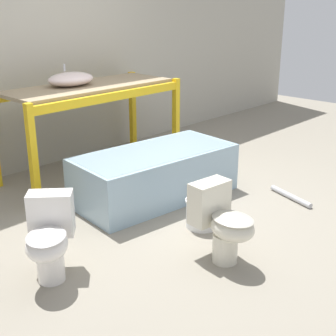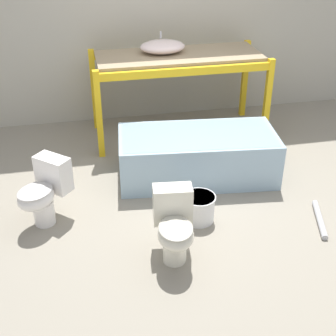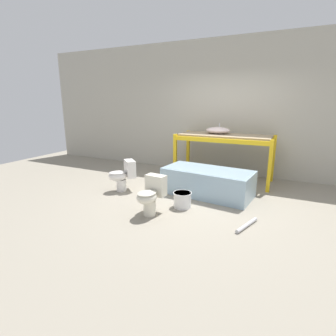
{
  "view_description": "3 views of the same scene",
  "coord_description": "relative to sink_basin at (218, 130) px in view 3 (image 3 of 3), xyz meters",
  "views": [
    {
      "loc": [
        -3.09,
        -3.03,
        1.94
      ],
      "look_at": [
        -0.4,
        -0.48,
        0.61
      ],
      "focal_mm": 50.0,
      "sensor_mm": 36.0,
      "label": 1
    },
    {
      "loc": [
        -1.11,
        -4.09,
        2.69
      ],
      "look_at": [
        -0.34,
        -0.39,
        0.47
      ],
      "focal_mm": 50.0,
      "sensor_mm": 36.0,
      "label": 2
    },
    {
      "loc": [
        1.5,
        -4.49,
        1.77
      ],
      "look_at": [
        -0.41,
        -0.52,
        0.64
      ],
      "focal_mm": 28.0,
      "sensor_mm": 36.0,
      "label": 3
    }
  ],
  "objects": [
    {
      "name": "shelving_rack",
      "position": [
        0.18,
        -0.09,
        -0.22
      ],
      "size": [
        2.1,
        0.88,
        1.05
      ],
      "color": "yellow",
      "rests_on": "ground_plane"
    },
    {
      "name": "bathtub_main",
      "position": [
        0.15,
        -1.17,
        -0.83
      ],
      "size": [
        1.75,
        0.95,
        0.51
      ],
      "rotation": [
        0.0,
        0.0,
        -0.11
      ],
      "color": "#99B7CC",
      "rests_on": "ground_plane"
    },
    {
      "name": "warehouse_wall_rear",
      "position": [
        0.05,
        0.61,
        0.48
      ],
      "size": [
        10.8,
        0.08,
        3.2
      ],
      "color": "#B2AD9E",
      "rests_on": "ground_plane"
    },
    {
      "name": "toilet_near",
      "position": [
        -1.45,
        -1.68,
        -0.79
      ],
      "size": [
        0.58,
        0.59,
        0.62
      ],
      "rotation": [
        0.0,
        0.0,
        -0.73
      ],
      "color": "white",
      "rests_on": "ground_plane"
    },
    {
      "name": "bucket_white",
      "position": [
        -0.04,
        -1.95,
        -0.98
      ],
      "size": [
        0.31,
        0.31,
        0.26
      ],
      "color": "white",
      "rests_on": "ground_plane"
    },
    {
      "name": "ground_plane",
      "position": [
        0.05,
        -1.34,
        -1.12
      ],
      "size": [
        12.0,
        12.0,
        0.0
      ],
      "primitive_type": "plane",
      "color": "gray"
    },
    {
      "name": "toilet_far",
      "position": [
        -0.38,
        -2.44,
        -0.79
      ],
      "size": [
        0.37,
        0.55,
        0.62
      ],
      "rotation": [
        0.0,
        0.0,
        -0.11
      ],
      "color": "silver",
      "rests_on": "ground_plane"
    },
    {
      "name": "loose_pipe",
      "position": [
        1.08,
        -2.22,
        -1.1
      ],
      "size": [
        0.23,
        0.56,
        0.06
      ],
      "color": "#B7B7BC",
      "rests_on": "ground_plane"
    },
    {
      "name": "sink_basin",
      "position": [
        0.0,
        0.0,
        0.0
      ],
      "size": [
        0.54,
        0.4,
        0.23
      ],
      "color": "silver",
      "rests_on": "shelving_rack"
    }
  ]
}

